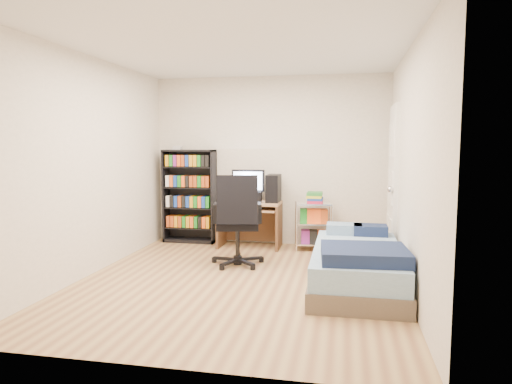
% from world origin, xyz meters
% --- Properties ---
extents(room, '(3.58, 4.08, 2.58)m').
position_xyz_m(room, '(0.00, 0.00, 1.25)').
color(room, tan).
rests_on(room, ground).
extents(media_shelf, '(0.80, 0.27, 1.48)m').
position_xyz_m(media_shelf, '(-1.21, 1.84, 0.73)').
color(media_shelf, black).
rests_on(media_shelf, room).
extents(computer_desk, '(0.90, 0.52, 1.13)m').
position_xyz_m(computer_desk, '(-0.14, 1.71, 0.61)').
color(computer_desk, '#A17A52').
rests_on(computer_desk, room).
extents(office_chair, '(0.81, 0.81, 1.14)m').
position_xyz_m(office_chair, '(-0.17, 0.64, 0.36)').
color(office_chair, black).
rests_on(office_chair, room).
extents(wire_cart, '(0.56, 0.43, 0.83)m').
position_xyz_m(wire_cart, '(0.69, 1.69, 0.54)').
color(wire_cart, white).
rests_on(wire_cart, room).
extents(bed, '(0.94, 1.88, 0.53)m').
position_xyz_m(bed, '(1.27, 0.06, 0.24)').
color(bed, brown).
rests_on(bed, room).
extents(door, '(0.12, 0.80, 2.00)m').
position_xyz_m(door, '(1.72, 1.35, 1.00)').
color(door, white).
rests_on(door, room).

